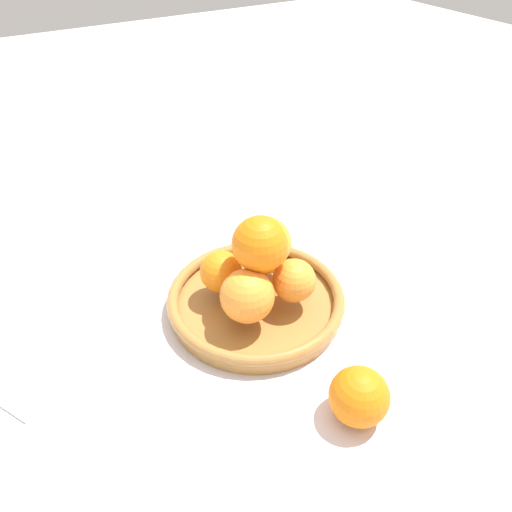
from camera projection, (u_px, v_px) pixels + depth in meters
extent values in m
plane|color=silver|center=(256.00, 308.00, 0.81)|extent=(4.00, 4.00, 0.00)
cylinder|color=#A57238|center=(256.00, 304.00, 0.80)|extent=(0.27, 0.27, 0.02)
torus|color=#A57238|center=(256.00, 296.00, 0.79)|extent=(0.28, 0.28, 0.02)
sphere|color=orange|center=(221.00, 272.00, 0.77)|extent=(0.07, 0.07, 0.07)
sphere|color=orange|center=(247.00, 296.00, 0.72)|extent=(0.08, 0.08, 0.08)
sphere|color=orange|center=(294.00, 280.00, 0.76)|extent=(0.07, 0.07, 0.07)
sphere|color=orange|center=(264.00, 251.00, 0.81)|extent=(0.08, 0.08, 0.08)
sphere|color=orange|center=(259.00, 244.00, 0.72)|extent=(0.08, 0.08, 0.08)
sphere|color=orange|center=(264.00, 243.00, 0.72)|extent=(0.08, 0.08, 0.08)
sphere|color=orange|center=(359.00, 396.00, 0.63)|extent=(0.08, 0.08, 0.08)
cube|color=silver|center=(33.00, 363.00, 0.71)|extent=(0.19, 0.19, 0.01)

